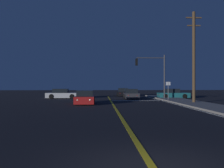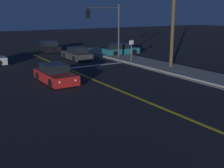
# 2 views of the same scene
# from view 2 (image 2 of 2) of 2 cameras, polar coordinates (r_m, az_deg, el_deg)

# --- Properties ---
(lane_line_center) EXTENTS (0.20, 42.49, 0.01)m
(lane_line_center) POSITION_cam_2_polar(r_m,az_deg,el_deg) (17.52, 5.22, -2.78)
(lane_line_center) COLOR gold
(lane_line_center) RESTS_ON ground
(lane_line_edge_right) EXTENTS (0.16, 42.49, 0.01)m
(lane_line_edge_right) POSITION_cam_2_polar(r_m,az_deg,el_deg) (21.58, 18.27, -0.22)
(lane_line_edge_right) COLOR silver
(lane_line_edge_right) RESTS_ON ground
(stop_bar) EXTENTS (6.32, 0.50, 0.01)m
(stop_bar) POSITION_cam_2_polar(r_m,az_deg,el_deg) (28.22, -2.95, 3.69)
(stop_bar) COLOR silver
(stop_bar) RESTS_ON ground
(car_lead_oncoming_teal) EXTENTS (4.34, 1.93, 1.34)m
(car_lead_oncoming_teal) POSITION_cam_2_polar(r_m,az_deg,el_deg) (35.13, 1.69, 6.69)
(car_lead_oncoming_teal) COLOR #195960
(car_lead_oncoming_teal) RESTS_ON ground
(car_side_waiting_red) EXTENTS (2.00, 4.37, 1.34)m
(car_side_waiting_red) POSITION_cam_2_polar(r_m,az_deg,el_deg) (21.63, -11.02, 1.83)
(car_side_waiting_red) COLOR maroon
(car_side_waiting_red) RESTS_ON ground
(car_parked_curb_black) EXTENTS (2.08, 4.66, 1.34)m
(car_parked_curb_black) POSITION_cam_2_polar(r_m,az_deg,el_deg) (38.65, -12.24, 7.05)
(car_parked_curb_black) COLOR black
(car_parked_curb_black) RESTS_ON ground
(car_far_approaching_charcoal) EXTENTS (2.00, 4.41, 1.34)m
(car_far_approaching_charcoal) POSITION_cam_2_polar(r_m,az_deg,el_deg) (31.67, -6.86, 5.79)
(car_far_approaching_charcoal) COLOR #2D2D33
(car_far_approaching_charcoal) RESTS_ON ground
(traffic_signal_near_right) EXTENTS (3.89, 0.28, 5.80)m
(traffic_signal_near_right) POSITION_cam_2_polar(r_m,az_deg,el_deg) (31.07, -0.84, 11.82)
(traffic_signal_near_right) COLOR #38383D
(traffic_signal_near_right) RESTS_ON ground
(utility_pole_right) EXTENTS (1.59, 0.31, 9.28)m
(utility_pole_right) POSITION_cam_2_polar(r_m,az_deg,el_deg) (26.81, 11.88, 13.20)
(utility_pole_right) COLOR #4C3823
(utility_pole_right) RESTS_ON ground
(street_sign_corner) EXTENTS (0.56, 0.11, 2.29)m
(street_sign_corner) POSITION_cam_2_polar(r_m,az_deg,el_deg) (29.49, 3.79, 7.15)
(street_sign_corner) COLOR slate
(street_sign_corner) RESTS_ON ground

